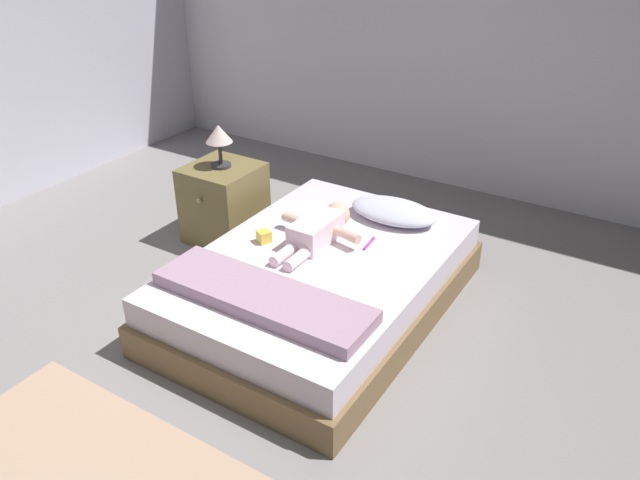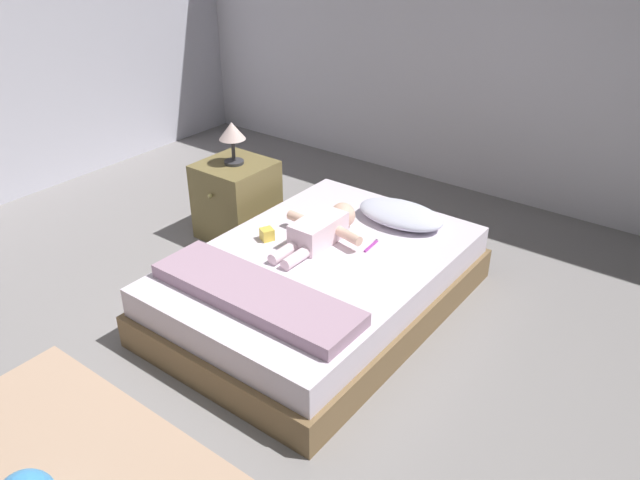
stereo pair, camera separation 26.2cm
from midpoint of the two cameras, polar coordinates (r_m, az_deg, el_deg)
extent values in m
plane|color=gray|center=(2.97, -9.35, -15.95)|extent=(8.00, 8.00, 0.00)
cube|color=silver|center=(4.81, 14.25, 18.42)|extent=(8.00, 0.12, 2.51)
cube|color=brown|center=(3.54, -2.13, -5.08)|extent=(1.26, 1.81, 0.19)
cube|color=silver|center=(3.44, -2.18, -2.68)|extent=(1.21, 1.74, 0.16)
ellipsoid|color=silver|center=(3.78, 4.79, 2.62)|extent=(0.55, 0.33, 0.10)
cube|color=white|center=(3.50, -2.51, 0.81)|extent=(0.18, 0.35, 0.15)
sphere|color=beige|center=(3.67, -0.44, 2.33)|extent=(0.15, 0.15, 0.15)
cylinder|color=beige|center=(3.62, -4.26, 1.81)|extent=(0.18, 0.07, 0.06)
cylinder|color=beige|center=(3.46, 0.28, 0.46)|extent=(0.18, 0.09, 0.06)
cylinder|color=white|center=(3.36, -5.59, -1.40)|extent=(0.06, 0.19, 0.06)
cylinder|color=white|center=(3.32, -4.36, -1.81)|extent=(0.06, 0.19, 0.06)
cube|color=#AD38AA|center=(3.51, 2.40, -0.39)|extent=(0.02, 0.15, 0.01)
cube|color=white|center=(3.56, 2.92, 0.30)|extent=(0.02, 0.03, 0.01)
cube|color=olive|center=(4.25, -10.52, 3.31)|extent=(0.45, 0.45, 0.53)
sphere|color=tan|center=(4.05, -12.88, 3.51)|extent=(0.03, 0.03, 0.03)
cylinder|color=#333338|center=(4.14, -10.86, 6.72)|extent=(0.13, 0.13, 0.02)
cylinder|color=#333338|center=(4.11, -10.97, 7.81)|extent=(0.02, 0.02, 0.15)
cone|color=beige|center=(4.06, -11.14, 9.53)|extent=(0.17, 0.17, 0.11)
cube|color=#AB879E|center=(3.03, -7.78, -5.24)|extent=(1.13, 0.33, 0.07)
cube|color=#EBCA49|center=(3.55, -7.27, 0.27)|extent=(0.09, 0.09, 0.07)
camera|label=1|loc=(0.13, -92.24, -1.25)|focal=34.90mm
camera|label=2|loc=(0.13, 87.76, 1.25)|focal=34.90mm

